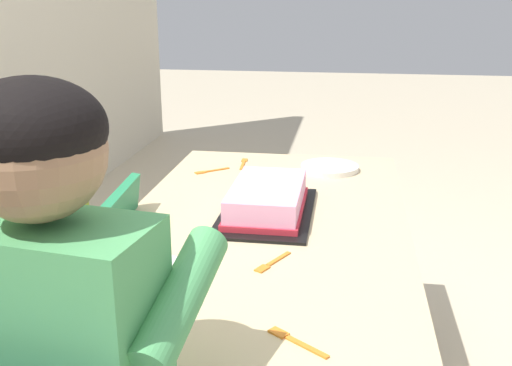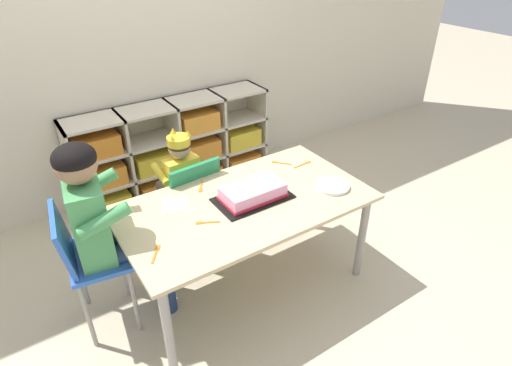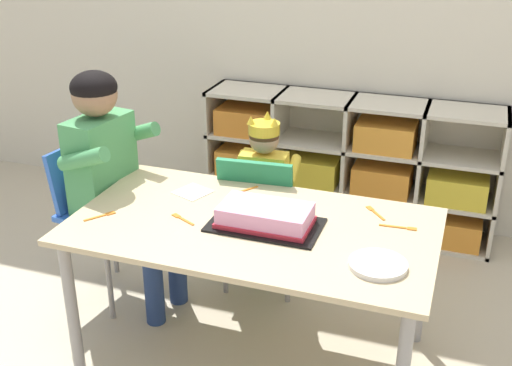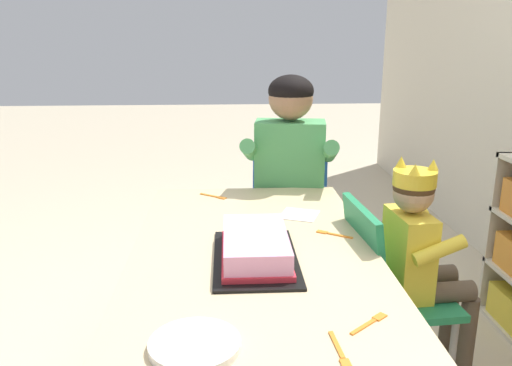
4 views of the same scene
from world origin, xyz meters
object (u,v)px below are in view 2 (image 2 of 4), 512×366
at_px(fork_scattered_mid_table, 303,164).
at_px(fork_at_table_front_edge, 280,163).
at_px(paper_plate_stack, 332,186).
at_px(adult_helper_seated, 103,216).
at_px(fork_by_napkin, 201,187).
at_px(fork_near_cake_tray, 206,222).
at_px(activity_table, 245,211).
at_px(child_with_crown, 179,175).
at_px(classroom_chair_adult_side, 87,255).
at_px(birthday_cake_on_tray, 253,193).
at_px(classroom_chair_blue, 190,199).
at_px(fork_near_child_seat, 156,253).

distance_m(fork_scattered_mid_table, fork_at_table_front_edge, 0.15).
bearing_deg(paper_plate_stack, adult_helper_seated, 164.14).
distance_m(paper_plate_stack, fork_by_napkin, 0.75).
xyz_separation_m(paper_plate_stack, fork_near_cake_tray, (-0.76, 0.10, -0.01)).
xyz_separation_m(activity_table, child_with_crown, (-0.14, 0.57, -0.00)).
distance_m(classroom_chair_adult_side, fork_at_table_front_edge, 1.23).
distance_m(birthday_cake_on_tray, fork_scattered_mid_table, 0.50).
relative_size(birthday_cake_on_tray, fork_near_cake_tray, 3.58).
bearing_deg(birthday_cake_on_tray, fork_by_napkin, 124.88).
relative_size(activity_table, adult_helper_seated, 1.27).
distance_m(classroom_chair_blue, fork_near_child_seat, 0.76).
height_order(paper_plate_stack, fork_scattered_mid_table, paper_plate_stack).
bearing_deg(classroom_chair_blue, child_with_crown, -90.42).
bearing_deg(fork_near_cake_tray, fork_near_child_seat, -137.88).
xyz_separation_m(adult_helper_seated, fork_scattered_mid_table, (1.22, -0.04, -0.07)).
bearing_deg(paper_plate_stack, fork_near_child_seat, 178.89).
distance_m(fork_near_child_seat, fork_by_napkin, 0.59).
bearing_deg(fork_at_table_front_edge, fork_scattered_mid_table, 10.44).
xyz_separation_m(classroom_chair_adult_side, fork_at_table_front_edge, (1.23, 0.04, 0.14)).
bearing_deg(fork_by_napkin, classroom_chair_blue, 31.76).
bearing_deg(classroom_chair_adult_side, fork_scattered_mid_table, -84.25).
relative_size(fork_at_table_front_edge, fork_by_napkin, 0.94).
bearing_deg(birthday_cake_on_tray, child_with_crown, 108.14).
xyz_separation_m(birthday_cake_on_tray, fork_near_cake_tray, (-0.32, -0.05, -0.03)).
xyz_separation_m(child_with_crown, paper_plate_stack, (0.63, -0.72, 0.08)).
bearing_deg(fork_near_cake_tray, adult_helper_seated, 178.43).
bearing_deg(child_with_crown, fork_near_cake_tray, 73.41).
bearing_deg(adult_helper_seated, classroom_chair_blue, -56.79).
distance_m(classroom_chair_blue, fork_near_cake_tray, 0.56).
height_order(classroom_chair_blue, fork_near_child_seat, classroom_chair_blue).
bearing_deg(birthday_cake_on_tray, fork_near_cake_tray, -170.22).
distance_m(classroom_chair_adult_side, fork_near_child_seat, 0.44).
bearing_deg(fork_by_napkin, birthday_cake_on_tray, -112.04).
distance_m(activity_table, fork_at_table_front_edge, 0.49).
height_order(paper_plate_stack, fork_near_cake_tray, paper_plate_stack).
bearing_deg(activity_table, classroom_chair_adult_side, 166.02).
distance_m(classroom_chair_blue, birthday_cake_on_tray, 0.53).
xyz_separation_m(fork_near_cake_tray, fork_at_table_front_edge, (0.68, 0.30, 0.00)).
height_order(birthday_cake_on_tray, fork_by_napkin, birthday_cake_on_tray).
xyz_separation_m(child_with_crown, classroom_chair_adult_side, (-0.67, -0.37, -0.07)).
height_order(activity_table, fork_near_child_seat, fork_near_child_seat).
relative_size(activity_table, fork_near_child_seat, 12.18).
distance_m(classroom_chair_blue, child_with_crown, 0.16).
bearing_deg(activity_table, adult_helper_seated, 165.07).
distance_m(fork_near_child_seat, fork_near_cake_tray, 0.31).
relative_size(paper_plate_stack, fork_scattered_mid_table, 1.41).
relative_size(adult_helper_seated, fork_near_cake_tray, 9.25).
distance_m(activity_table, paper_plate_stack, 0.52).
relative_size(birthday_cake_on_tray, paper_plate_stack, 2.13).
bearing_deg(fork_near_child_seat, fork_at_table_front_edge, 146.16).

